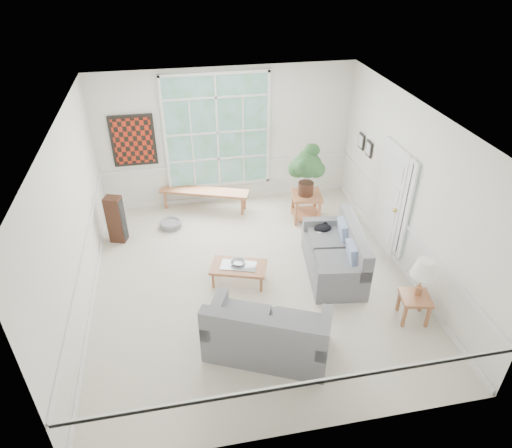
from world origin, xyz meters
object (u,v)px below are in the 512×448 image
(coffee_table, at_px, (239,274))
(side_table, at_px, (413,307))
(loveseat_front, at_px, (268,326))
(loveseat_right, at_px, (334,251))
(end_table, at_px, (306,206))

(coffee_table, xyz_separation_m, side_table, (2.57, -1.41, 0.05))
(loveseat_front, relative_size, coffee_table, 1.83)
(loveseat_right, distance_m, coffee_table, 1.74)
(coffee_table, bearing_deg, end_table, 64.37)
(loveseat_right, bearing_deg, side_table, -50.64)
(loveseat_right, bearing_deg, end_table, 96.85)
(coffee_table, relative_size, end_table, 1.58)
(loveseat_front, height_order, end_table, loveseat_front)
(loveseat_right, height_order, side_table, loveseat_right)
(end_table, distance_m, side_table, 3.34)
(loveseat_front, height_order, coffee_table, loveseat_front)
(loveseat_right, xyz_separation_m, side_table, (0.86, -1.38, -0.24))
(loveseat_front, relative_size, side_table, 3.82)
(loveseat_front, distance_m, end_table, 3.77)
(side_table, bearing_deg, end_table, 104.44)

